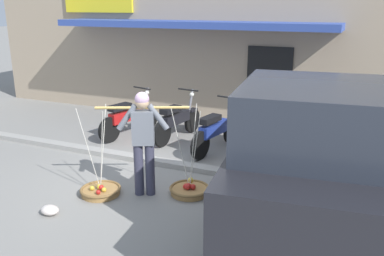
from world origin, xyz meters
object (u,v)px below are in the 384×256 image
at_px(fruit_vendor, 143,137).
at_px(plastic_litter_bag, 50,210).
at_px(parked_truck, 314,154).
at_px(motorcycle_end_of_row, 279,139).
at_px(fruit_basket_left_side, 101,190).
at_px(motorcycle_nearest_shop, 128,117).
at_px(motorcycle_second_in_row, 177,120).
at_px(fruit_basket_right_side, 190,189).
at_px(motorcycle_third_in_row, 216,131).

relative_size(fruit_vendor, plastic_litter_bag, 6.05).
bearing_deg(parked_truck, motorcycle_end_of_row, 112.80).
distance_m(fruit_basket_left_side, motorcycle_nearest_shop, 3.11).
xyz_separation_m(fruit_basket_left_side, motorcycle_second_in_row, (-0.09, 3.07, 0.38)).
relative_size(motorcycle_nearest_shop, motorcycle_end_of_row, 0.98).
bearing_deg(motorcycle_end_of_row, fruit_vendor, -125.12).
distance_m(fruit_basket_right_side, motorcycle_end_of_row, 2.30).
bearing_deg(fruit_vendor, motorcycle_nearest_shop, 126.74).
relative_size(fruit_vendor, motorcycle_third_in_row, 0.94).
bearing_deg(parked_truck, plastic_litter_bag, -159.53).
relative_size(fruit_basket_right_side, plastic_litter_bag, 5.18).
bearing_deg(motorcycle_second_in_row, fruit_vendor, -74.87).
height_order(fruit_basket_left_side, motorcycle_third_in_row, fruit_basket_left_side).
xyz_separation_m(fruit_basket_left_side, parked_truck, (3.23, 0.46, 0.96)).
xyz_separation_m(fruit_vendor, fruit_basket_left_side, (-0.66, -0.31, -0.90)).
bearing_deg(fruit_vendor, plastic_litter_bag, -129.30).
relative_size(motorcycle_nearest_shop, plastic_litter_bag, 6.36).
relative_size(fruit_vendor, motorcycle_nearest_shop, 0.95).
bearing_deg(plastic_litter_bag, motorcycle_nearest_shop, 104.32).
distance_m(motorcycle_second_in_row, parked_truck, 4.26).
relative_size(motorcycle_second_in_row, parked_truck, 0.37).
distance_m(motorcycle_third_in_row, motorcycle_end_of_row, 1.31).
bearing_deg(motorcycle_nearest_shop, motorcycle_third_in_row, -3.77).
bearing_deg(plastic_litter_bag, motorcycle_end_of_row, 53.45).
height_order(fruit_vendor, motorcycle_nearest_shop, fruit_vendor).
distance_m(parked_truck, plastic_litter_bag, 3.87).
xyz_separation_m(fruit_basket_left_side, motorcycle_nearest_shop, (-1.23, 2.83, 0.38)).
height_order(fruit_vendor, motorcycle_end_of_row, fruit_vendor).
xyz_separation_m(fruit_basket_right_side, motorcycle_nearest_shop, (-2.54, 2.22, 0.38)).
distance_m(fruit_basket_left_side, motorcycle_end_of_row, 3.53).
distance_m(fruit_basket_left_side, motorcycle_third_in_row, 2.89).
relative_size(parked_truck, plastic_litter_bag, 17.47).
height_order(fruit_basket_left_side, parked_truck, parked_truck).
bearing_deg(parked_truck, fruit_basket_right_side, 175.63).
bearing_deg(motorcycle_nearest_shop, motorcycle_second_in_row, 12.02).
distance_m(fruit_basket_right_side, plastic_litter_bag, 2.17).
xyz_separation_m(motorcycle_end_of_row, plastic_litter_bag, (-2.60, -3.50, -0.38)).
distance_m(motorcycle_third_in_row, plastic_litter_bag, 3.78).
relative_size(fruit_vendor, fruit_basket_left_side, 1.17).
relative_size(fruit_vendor, motorcycle_second_in_row, 0.93).
height_order(motorcycle_third_in_row, motorcycle_end_of_row, same).
distance_m(motorcycle_nearest_shop, motorcycle_third_in_row, 2.23).
bearing_deg(motorcycle_end_of_row, fruit_basket_right_side, -115.96).
distance_m(fruit_basket_left_side, motorcycle_second_in_row, 3.10).
relative_size(fruit_basket_right_side, motorcycle_third_in_row, 0.81).
distance_m(motorcycle_nearest_shop, parked_truck, 5.08).
distance_m(motorcycle_second_in_row, motorcycle_end_of_row, 2.43).
relative_size(motorcycle_end_of_row, plastic_litter_bag, 6.50).
distance_m(motorcycle_second_in_row, motorcycle_third_in_row, 1.15).
bearing_deg(parked_truck, fruit_basket_left_side, -171.83).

